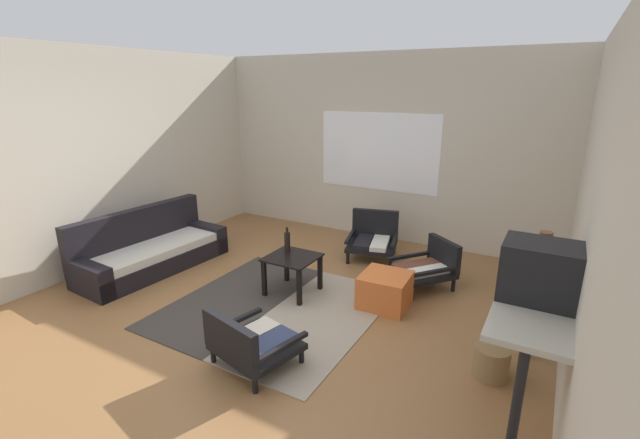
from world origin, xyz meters
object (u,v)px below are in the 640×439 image
object	(u,v)px
console_shelf	(534,308)
clay_vase	(541,263)
wicker_basket	(491,362)
armchair_by_window	(373,237)
crt_television	(539,271)
coffee_table	(292,265)
armchair_striped_foreground	(250,342)
armchair_corner	(428,266)
glass_bottle	(287,242)
couch	(151,251)
ottoman_orange	(385,290)

from	to	relation	value
console_shelf	clay_vase	bearing A→B (deg)	90.00
console_shelf	wicker_basket	xyz separation A→B (m)	(-0.24, 0.22, -0.65)
armchair_by_window	crt_television	bearing A→B (deg)	-46.60
coffee_table	console_shelf	xyz separation A→B (m)	(2.42, -0.66, 0.44)
armchair_striped_foreground	console_shelf	world-z (taller)	console_shelf
armchair_by_window	coffee_table	bearing A→B (deg)	-103.48
console_shelf	clay_vase	world-z (taller)	clay_vase
wicker_basket	armchair_corner	bearing A→B (deg)	123.92
armchair_striped_foreground	coffee_table	bearing A→B (deg)	108.34
clay_vase	glass_bottle	size ratio (longest dim) A/B	1.28
crt_television	couch	bearing A→B (deg)	174.50
coffee_table	wicker_basket	bearing A→B (deg)	-11.57
clay_vase	console_shelf	bearing A→B (deg)	-90.00
coffee_table	wicker_basket	xyz separation A→B (m)	(2.18, -0.45, -0.21)
coffee_table	crt_television	xyz separation A→B (m)	(2.41, -0.72, 0.73)
armchair_striped_foreground	glass_bottle	xyz separation A→B (m)	(-0.56, 1.40, 0.33)
console_shelf	glass_bottle	xyz separation A→B (m)	(-2.54, 0.76, -0.22)
armchair_corner	ottoman_orange	bearing A→B (deg)	-110.55
armchair_by_window	console_shelf	distance (m)	3.01
crt_television	glass_bottle	world-z (taller)	crt_television
coffee_table	console_shelf	bearing A→B (deg)	-15.36
couch	glass_bottle	distance (m)	1.90
armchair_by_window	ottoman_orange	xyz separation A→B (m)	(0.66, -1.23, -0.10)
armchair_corner	coffee_table	bearing A→B (deg)	-144.07
wicker_basket	coffee_table	bearing A→B (deg)	168.43
clay_vase	couch	bearing A→B (deg)	178.71
armchair_striped_foreground	crt_television	world-z (taller)	crt_television
ottoman_orange	armchair_by_window	bearing A→B (deg)	118.21
couch	armchair_by_window	distance (m)	2.90
couch	coffee_table	distance (m)	1.98
armchair_corner	armchair_striped_foreground	bearing A→B (deg)	-110.53
coffee_table	ottoman_orange	xyz separation A→B (m)	(1.01, 0.23, -0.17)
coffee_table	armchair_corner	bearing A→B (deg)	35.93
clay_vase	glass_bottle	xyz separation A→B (m)	(-2.54, 0.50, -0.45)
coffee_table	glass_bottle	size ratio (longest dim) A/B	1.85
coffee_table	wicker_basket	size ratio (longest dim) A/B	1.92
armchair_by_window	clay_vase	size ratio (longest dim) A/B	2.07
ottoman_orange	wicker_basket	size ratio (longest dim) A/B	1.76
couch	armchair_striped_foreground	distance (m)	2.59
couch	crt_television	xyz separation A→B (m)	(4.36, -0.42, 0.84)
couch	crt_television	size ratio (longest dim) A/B	4.08
armchair_by_window	ottoman_orange	distance (m)	1.40
armchair_striped_foreground	crt_television	size ratio (longest dim) A/B	1.59
couch	clay_vase	size ratio (longest dim) A/B	5.18
armchair_corner	console_shelf	bearing A→B (deg)	-53.87
armchair_by_window	ottoman_orange	bearing A→B (deg)	-61.79
coffee_table	armchair_corner	xyz separation A→B (m)	(1.26, 0.92, -0.09)
ottoman_orange	console_shelf	bearing A→B (deg)	-32.52
console_shelf	coffee_table	bearing A→B (deg)	164.64
armchair_by_window	ottoman_orange	world-z (taller)	armchair_by_window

